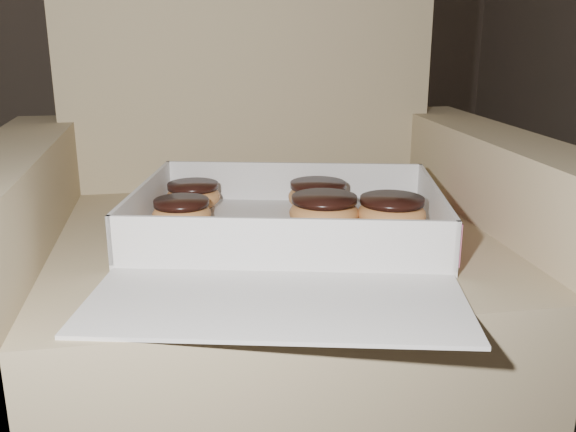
# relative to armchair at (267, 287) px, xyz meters

# --- Properties ---
(floor) EXTENTS (4.50, 4.50, 0.00)m
(floor) POSITION_rel_armchair_xyz_m (-0.49, 0.12, -0.29)
(floor) COLOR black
(floor) RESTS_ON ground
(armchair) EXTENTS (0.88, 0.74, 0.92)m
(armchair) POSITION_rel_armchair_xyz_m (0.00, 0.00, 0.00)
(armchair) COLOR #95895F
(armchair) RESTS_ON floor
(bakery_box) EXTENTS (0.55, 0.61, 0.08)m
(bakery_box) POSITION_rel_armchair_xyz_m (0.01, -0.13, 0.14)
(bakery_box) COLOR silver
(bakery_box) RESTS_ON armchair
(donut_a) EXTENTS (0.10, 0.10, 0.05)m
(donut_a) POSITION_rel_armchair_xyz_m (0.17, -0.12, 0.16)
(donut_a) COLOR #C67E45
(donut_a) RESTS_ON bakery_box
(donut_b) EXTENTS (0.10, 0.10, 0.05)m
(donut_b) POSITION_rel_armchair_xyz_m (0.09, 0.00, 0.16)
(donut_b) COLOR #C67E45
(donut_b) RESTS_ON bakery_box
(donut_c) EXTENTS (0.09, 0.09, 0.04)m
(donut_c) POSITION_rel_armchair_xyz_m (-0.14, -0.05, 0.15)
(donut_c) COLOR #C67E45
(donut_c) RESTS_ON bakery_box
(donut_d) EXTENTS (0.09, 0.09, 0.05)m
(donut_d) POSITION_rel_armchair_xyz_m (-0.12, 0.05, 0.15)
(donut_d) COLOR #C67E45
(donut_d) RESTS_ON bakery_box
(donut_e) EXTENTS (0.11, 0.11, 0.05)m
(donut_e) POSITION_rel_armchair_xyz_m (0.07, -0.09, 0.16)
(donut_e) COLOR #C67E45
(donut_e) RESTS_ON bakery_box
(crumb_a) EXTENTS (0.01, 0.01, 0.00)m
(crumb_a) POSITION_rel_armchair_xyz_m (-0.11, -0.13, 0.13)
(crumb_a) COLOR black
(crumb_a) RESTS_ON bakery_box
(crumb_b) EXTENTS (0.01, 0.01, 0.00)m
(crumb_b) POSITION_rel_armchair_xyz_m (-0.02, -0.21, 0.13)
(crumb_b) COLOR black
(crumb_b) RESTS_ON bakery_box
(crumb_c) EXTENTS (0.01, 0.01, 0.00)m
(crumb_c) POSITION_rel_armchair_xyz_m (-0.03, -0.22, 0.13)
(crumb_c) COLOR black
(crumb_c) RESTS_ON bakery_box
(crumb_d) EXTENTS (0.01, 0.01, 0.00)m
(crumb_d) POSITION_rel_armchair_xyz_m (0.13, -0.16, 0.13)
(crumb_d) COLOR black
(crumb_d) RESTS_ON bakery_box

